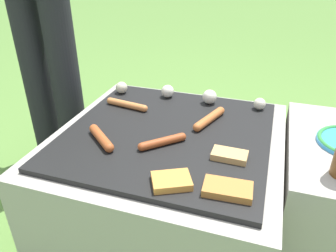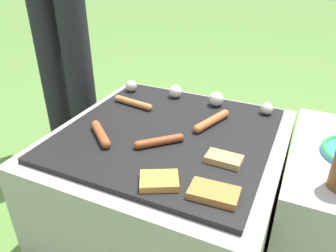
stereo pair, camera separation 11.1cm
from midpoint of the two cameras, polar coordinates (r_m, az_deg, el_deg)
ground_plane at (r=1.37m, az=-2.41°, el=-16.22°), size 14.00×14.00×0.00m
grill at (r=1.23m, az=-2.60°, el=-9.45°), size 0.77×0.77×0.41m
side_ledge at (r=1.27m, az=24.83°, el=-11.15°), size 0.37×0.58×0.41m
sausage_front_center at (r=1.03m, az=-4.04°, el=-2.82°), size 0.13×0.12×0.03m
sausage_back_right at (r=1.29m, az=-9.63°, el=3.66°), size 0.18×0.05×0.03m
sausage_mid_left at (r=1.08m, az=-14.46°, el=-2.07°), size 0.13×0.12×0.03m
sausage_front_left at (r=1.17m, az=4.55°, el=1.22°), size 0.08×0.18×0.03m
bread_slice_left at (r=0.87m, az=-3.07°, el=-9.66°), size 0.13×0.12×0.02m
bread_slice_right at (r=0.98m, az=7.51°, el=-5.17°), size 0.11×0.06×0.02m
bread_slice_center at (r=0.85m, az=6.66°, el=-10.99°), size 0.13×0.08×0.02m
mushroom_row at (r=1.33m, az=0.74°, el=5.49°), size 0.62×0.07×0.06m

